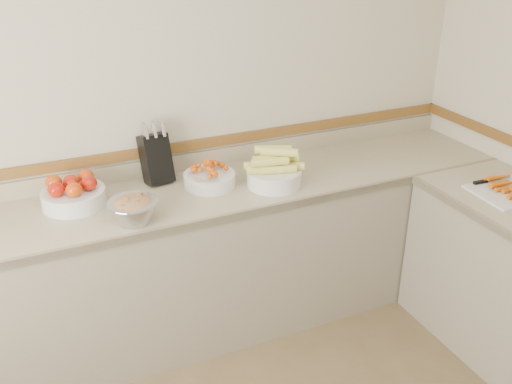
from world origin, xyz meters
name	(u,v)px	position (x,y,z in m)	size (l,w,h in m)	color
back_wall	(150,108)	(0.00, 2.00, 1.30)	(4.00, 4.00, 0.00)	#BEB69D
counter_back	(177,266)	(0.00, 1.68, 0.45)	(4.00, 0.65, 1.08)	tan
knife_block	(156,157)	(-0.02, 1.90, 1.05)	(0.17, 0.20, 0.36)	black
tomato_bowl	(73,194)	(-0.49, 1.79, 0.97)	(0.33, 0.33, 0.16)	silver
cherry_tomato_bowl	(209,177)	(0.23, 1.72, 0.95)	(0.29, 0.29, 0.15)	silver
corn_bowl	(274,172)	(0.57, 1.58, 0.98)	(0.33, 0.31, 0.23)	silver
rhubarb_bowl	(133,209)	(-0.25, 1.47, 0.97)	(0.25, 0.25, 0.14)	#B2B2BA
cutting_board	(512,190)	(1.71, 0.96, 0.92)	(0.44, 0.35, 0.06)	silver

